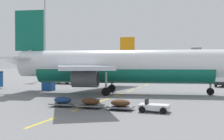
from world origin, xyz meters
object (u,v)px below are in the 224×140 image
Objects in this scene: uld_cargo_container at (48,85)px; apron_light_mast_near at (45,24)px; airliner_mid_left at (173,65)px; airliner_foreground at (119,66)px; baggage_train at (105,103)px; fuel_service_truck at (62,76)px.

apron_light_mast_near is (-18.57, 28.24, 14.69)m from uld_cargo_container.
airliner_mid_left is at bearing 70.91° from uld_cargo_container.
airliner_foreground is at bearing -93.76° from airliner_mid_left.
baggage_train is at bearing -90.23° from airliner_mid_left.
fuel_service_truck is 0.63× the size of baggage_train.
airliner_foreground reaches higher than uld_cargo_container.
baggage_train is 0.47× the size of apron_light_mast_near.
apron_light_mast_near is at bearing 136.32° from airliner_foreground.
uld_cargo_container is 0.07× the size of apron_light_mast_near.
uld_cargo_container is at bearing -69.00° from fuel_service_truck.
uld_cargo_container reaches higher than baggage_train.
fuel_service_truck is at bearing -46.56° from apron_light_mast_near.
airliner_mid_left is 4.86× the size of fuel_service_truck.
airliner_mid_left reaches higher than fuel_service_truck.
apron_light_mast_near is at bearing -155.33° from airliner_mid_left.
uld_cargo_container is (-14.90, 14.24, 0.27)m from baggage_train.
fuel_service_truck is 23.43m from apron_light_mast_near.
airliner_foreground is 21.43× the size of uld_cargo_container.
airliner_foreground reaches higher than baggage_train.
airliner_foreground is 0.97× the size of airliner_mid_left.
uld_cargo_container is 36.85m from apron_light_mast_near.
airliner_foreground is at bearing 101.69° from baggage_train.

